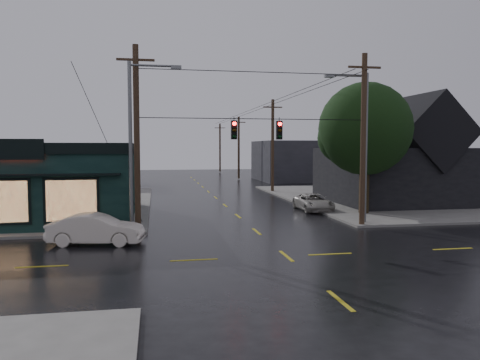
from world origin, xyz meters
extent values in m
plane|color=black|center=(0.00, 0.00, 0.00)|extent=(160.00, 160.00, 0.00)
cube|color=#5E5C58|center=(20.00, 20.00, 0.07)|extent=(28.00, 28.00, 0.15)
cube|color=black|center=(-15.00, 13.00, 2.25)|extent=(16.00, 12.00, 4.20)
cube|color=black|center=(-15.00, 13.00, 4.65)|extent=(16.30, 12.30, 0.60)
cube|color=black|center=(15.00, 17.00, 2.40)|extent=(12.00, 11.00, 4.50)
cylinder|color=black|center=(8.75, 11.04, 2.35)|extent=(0.70, 0.70, 4.39)
sphere|color=black|center=(8.75, 11.04, 5.99)|extent=(6.40, 6.40, 6.40)
cylinder|color=black|center=(0.00, 6.50, 6.30)|extent=(13.00, 0.04, 0.04)
cube|color=#392C29|center=(-14.00, 40.00, 2.20)|extent=(12.00, 10.00, 4.40)
cube|color=#25252A|center=(16.00, 45.00, 2.80)|extent=(14.00, 12.00, 5.60)
imported|color=beige|center=(-8.39, 3.98, 0.75)|extent=(4.72, 2.29, 1.49)
imported|color=#A49F97|center=(6.00, 13.69, 0.63)|extent=(2.10, 4.54, 1.26)
camera|label=1|loc=(-5.55, -19.28, 4.70)|focal=35.00mm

